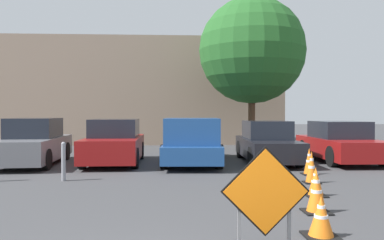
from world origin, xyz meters
TOP-DOWN VIEW (x-y plane):
  - ground_plane at (0.00, 10.00)m, footprint 96.00×96.00m
  - road_closed_sign at (1.26, 1.52)m, footprint 1.10×0.20m
  - traffic_cone_nearest at (2.24, 2.24)m, footprint 0.48×0.48m
  - traffic_cone_second at (2.69, 3.55)m, footprint 0.47×0.47m
  - traffic_cone_third at (3.18, 4.86)m, footprint 0.43×0.43m
  - traffic_cone_fourth at (3.65, 6.35)m, footprint 0.39×0.39m
  - traffic_cone_fifth at (4.06, 7.64)m, footprint 0.41×0.41m
  - parked_car_nearest at (-4.70, 10.19)m, footprint 1.94×4.28m
  - parked_car_second at (-1.96, 10.35)m, footprint 1.93×4.04m
  - pickup_truck at (0.77, 10.11)m, footprint 2.15×5.11m
  - parked_car_third at (3.52, 10.44)m, footprint 1.88×4.38m
  - parked_car_fourth at (6.26, 10.52)m, footprint 1.97×4.46m
  - bollard_nearest at (-2.75, 6.96)m, footprint 0.12×0.12m
  - building_facade_backdrop at (-2.22, 20.31)m, footprint 17.29×5.00m
  - street_tree_behind_lot at (3.76, 14.24)m, footprint 4.90×4.90m

SIDE VIEW (x-z plane):
  - ground_plane at x=0.00m, z-range 0.00..0.00m
  - traffic_cone_nearest at x=2.24m, z-range -0.01..0.59m
  - traffic_cone_third at x=3.18m, z-range -0.01..0.61m
  - traffic_cone_second at x=2.69m, z-range -0.01..0.75m
  - traffic_cone_fifth at x=4.06m, z-range -0.01..0.77m
  - traffic_cone_fourth at x=3.65m, z-range -0.01..0.81m
  - bollard_nearest at x=-2.75m, z-range 0.03..1.05m
  - parked_car_fourth at x=6.26m, z-range -0.05..1.43m
  - parked_car_third at x=3.52m, z-range -0.06..1.44m
  - road_closed_sign at x=1.26m, z-range 0.03..1.40m
  - parked_car_second at x=-1.96m, z-range -0.07..1.50m
  - pickup_truck at x=0.77m, z-range -0.08..1.54m
  - parked_car_nearest at x=-4.70m, z-range -0.07..1.53m
  - building_facade_backdrop at x=-2.22m, z-range 0.00..6.11m
  - street_tree_behind_lot at x=3.76m, z-range 1.11..8.24m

